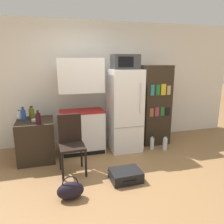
# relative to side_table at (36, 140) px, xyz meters

# --- Properties ---
(ground_plane) EXTENTS (24.00, 24.00, 0.00)m
(ground_plane) POSITION_rel_side_table_xyz_m (1.31, -1.25, -0.38)
(ground_plane) COLOR olive
(wall_back) EXTENTS (6.40, 0.10, 2.64)m
(wall_back) POSITION_rel_side_table_xyz_m (1.51, 0.75, 0.94)
(wall_back) COLOR white
(wall_back) RESTS_ON ground_plane
(side_table) EXTENTS (0.65, 0.69, 0.76)m
(side_table) POSITION_rel_side_table_xyz_m (0.00, 0.00, 0.00)
(side_table) COLOR #2D2319
(side_table) RESTS_ON ground_plane
(kitchen_hutch) EXTENTS (0.87, 0.48, 1.86)m
(kitchen_hutch) POSITION_rel_side_table_xyz_m (0.88, 0.11, 0.48)
(kitchen_hutch) COLOR white
(kitchen_hutch) RESTS_ON ground_plane
(refrigerator) EXTENTS (0.62, 0.64, 1.65)m
(refrigerator) POSITION_rel_side_table_xyz_m (1.74, 0.04, 0.45)
(refrigerator) COLOR white
(refrigerator) RESTS_ON ground_plane
(microwave) EXTENTS (0.52, 0.36, 0.28)m
(microwave) POSITION_rel_side_table_xyz_m (1.74, 0.03, 1.41)
(microwave) COLOR #333333
(microwave) RESTS_ON refrigerator
(bookshelf) EXTENTS (0.59, 0.39, 1.72)m
(bookshelf) POSITION_rel_side_table_xyz_m (2.50, 0.16, 0.48)
(bookshelf) COLOR #2D2319
(bookshelf) RESTS_ON ground_plane
(bottle_ketchup_red) EXTENTS (0.06, 0.06, 0.19)m
(bottle_ketchup_red) POSITION_rel_side_table_xyz_m (-0.21, 0.28, 0.46)
(bottle_ketchup_red) COLOR #AD1914
(bottle_ketchup_red) RESTS_ON side_table
(bottle_wine_dark) EXTENTS (0.09, 0.09, 0.24)m
(bottle_wine_dark) POSITION_rel_side_table_xyz_m (0.08, -0.27, 0.48)
(bottle_wine_dark) COLOR black
(bottle_wine_dark) RESTS_ON side_table
(bottle_amber_beer) EXTENTS (0.08, 0.08, 0.21)m
(bottle_amber_beer) POSITION_rel_side_table_xyz_m (-0.07, 0.27, 0.46)
(bottle_amber_beer) COLOR brown
(bottle_amber_beer) RESTS_ON side_table
(bottle_milk_white) EXTENTS (0.07, 0.07, 0.17)m
(bottle_milk_white) POSITION_rel_side_table_xyz_m (-0.28, 0.20, 0.45)
(bottle_milk_white) COLOR white
(bottle_milk_white) RESTS_ON side_table
(bottle_olive_oil) EXTENTS (0.09, 0.09, 0.25)m
(bottle_olive_oil) POSITION_rel_side_table_xyz_m (-0.04, 0.11, 0.48)
(bottle_olive_oil) COLOR #566619
(bottle_olive_oil) RESTS_ON side_table
(bottle_blue_soda) EXTENTS (0.09, 0.09, 0.25)m
(bottle_blue_soda) POSITION_rel_side_table_xyz_m (-0.19, 0.04, 0.48)
(bottle_blue_soda) COLOR #1E47A3
(bottle_blue_soda) RESTS_ON side_table
(bowl) EXTENTS (0.13, 0.13, 0.04)m
(bowl) POSITION_rel_side_table_xyz_m (0.01, -0.06, 0.40)
(bowl) COLOR silver
(bowl) RESTS_ON side_table
(chair) EXTENTS (0.42, 0.42, 0.96)m
(chair) POSITION_rel_side_table_xyz_m (0.58, -0.63, 0.19)
(chair) COLOR black
(chair) RESTS_ON ground_plane
(suitcase_large_flat) EXTENTS (0.48, 0.40, 0.17)m
(suitcase_large_flat) POSITION_rel_side_table_xyz_m (1.35, -1.18, -0.30)
(suitcase_large_flat) COLOR black
(suitcase_large_flat) RESTS_ON ground_plane
(handbag) EXTENTS (0.36, 0.20, 0.33)m
(handbag) POSITION_rel_side_table_xyz_m (0.48, -1.41, -0.25)
(handbag) COLOR black
(handbag) RESTS_ON ground_plane
(water_bottle_front) EXTENTS (0.09, 0.09, 0.32)m
(water_bottle_front) POSITION_rel_side_table_xyz_m (2.53, -0.28, -0.24)
(water_bottle_front) COLOR silver
(water_bottle_front) RESTS_ON ground_plane
(water_bottle_middle) EXTENTS (0.09, 0.09, 0.31)m
(water_bottle_middle) POSITION_rel_side_table_xyz_m (2.29, -0.16, -0.25)
(water_bottle_middle) COLOR silver
(water_bottle_middle) RESTS_ON ground_plane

